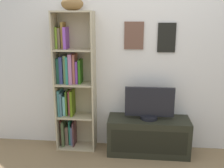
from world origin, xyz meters
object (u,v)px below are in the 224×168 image
bookshelf (72,85)px  television (149,104)px  football (72,4)px  tv_stand (148,136)px

bookshelf → television: size_ratio=2.93×
bookshelf → football: (0.06, -0.03, 1.02)m
tv_stand → television: bearing=90.0°
bookshelf → football: football is taller
football → tv_stand: football is taller
football → tv_stand: (0.96, -0.06, -1.65)m
football → tv_stand: bearing=-3.7°
football → television: 1.55m
bookshelf → football: size_ratio=6.79×
bookshelf → football: bearing=-28.1°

